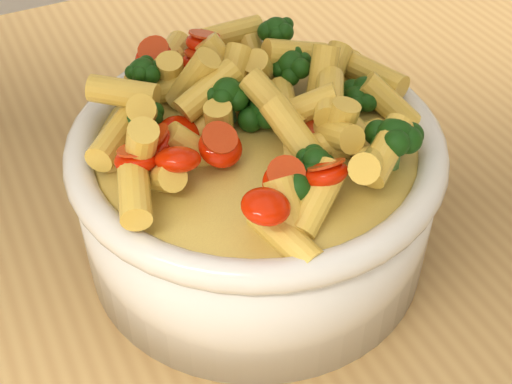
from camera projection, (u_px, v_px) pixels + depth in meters
name	position (u px, v px, depth m)	size (l,w,h in m)	color
table	(127.00, 378.00, 0.53)	(1.20, 0.80, 0.90)	#AD844A
serving_bowl	(256.00, 191.00, 0.46)	(0.23, 0.23, 0.10)	silver
pasta_salad	(256.00, 113.00, 0.42)	(0.18, 0.18, 0.04)	#FFD850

